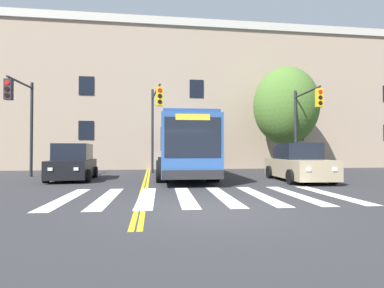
# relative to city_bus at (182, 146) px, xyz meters

# --- Properties ---
(ground_plane) EXTENTS (120.00, 120.00, 0.00)m
(ground_plane) POSITION_rel_city_bus_xyz_m (-0.33, -10.08, -1.72)
(ground_plane) COLOR #303033
(crosswalk) EXTENTS (9.24, 4.55, 0.01)m
(crosswalk) POSITION_rel_city_bus_xyz_m (-0.06, -7.91, -1.71)
(crosswalk) COLOR white
(crosswalk) RESTS_ON ground
(lane_line_yellow_inner) EXTENTS (0.12, 36.00, 0.01)m
(lane_line_yellow_inner) POSITION_rel_city_bus_xyz_m (-2.12, 6.09, -1.72)
(lane_line_yellow_inner) COLOR gold
(lane_line_yellow_inner) RESTS_ON ground
(lane_line_yellow_outer) EXTENTS (0.12, 36.00, 0.01)m
(lane_line_yellow_outer) POSITION_rel_city_bus_xyz_m (-1.96, 6.09, -1.72)
(lane_line_yellow_outer) COLOR gold
(lane_line_yellow_outer) RESTS_ON ground
(city_bus) EXTENTS (3.13, 12.02, 3.17)m
(city_bus) POSITION_rel_city_bus_xyz_m (0.00, 0.00, 0.00)
(city_bus) COLOR #2D5699
(city_bus) RESTS_ON ground
(car_black_near_lane) EXTENTS (2.18, 4.03, 1.81)m
(car_black_near_lane) POSITION_rel_city_bus_xyz_m (-5.68, -1.90, -0.89)
(car_black_near_lane) COLOR black
(car_black_near_lane) RESTS_ON ground
(car_tan_far_lane) EXTENTS (2.34, 4.78, 1.83)m
(car_tan_far_lane) POSITION_rel_city_bus_xyz_m (5.27, -3.75, -0.89)
(car_tan_far_lane) COLOR tan
(car_tan_far_lane) RESTS_ON ground
(car_teal_behind_bus) EXTENTS (2.39, 4.12, 1.85)m
(car_teal_behind_bus) POSITION_rel_city_bus_xyz_m (-0.75, 10.53, -0.87)
(car_teal_behind_bus) COLOR #236B70
(car_teal_behind_bus) RESTS_ON ground
(traffic_light_near_corner) EXTENTS (0.52, 3.51, 5.38)m
(traffic_light_near_corner) POSITION_rel_city_bus_xyz_m (7.39, -0.50, 1.89)
(traffic_light_near_corner) COLOR #28282D
(traffic_light_near_corner) RESTS_ON ground
(traffic_light_far_corner) EXTENTS (0.35, 2.84, 5.31)m
(traffic_light_far_corner) POSITION_rel_city_bus_xyz_m (-8.55, -0.76, 1.87)
(traffic_light_far_corner) COLOR #28282D
(traffic_light_far_corner) RESTS_ON ground
(traffic_light_overhead) EXTENTS (0.63, 4.35, 5.50)m
(traffic_light_overhead) POSITION_rel_city_bus_xyz_m (-1.59, 0.54, 1.95)
(traffic_light_overhead) COLOR #28282D
(traffic_light_overhead) RESTS_ON ground
(street_tree_curbside_large) EXTENTS (5.88, 5.67, 7.53)m
(street_tree_curbside_large) POSITION_rel_city_bus_xyz_m (7.85, 3.08, 2.96)
(street_tree_curbside_large) COLOR #4C3D2D
(street_tree_curbside_large) RESTS_ON ground
(building_facade) EXTENTS (41.81, 8.32, 11.96)m
(building_facade) POSITION_rel_city_bus_xyz_m (1.68, 9.80, 4.27)
(building_facade) COLOR tan
(building_facade) RESTS_ON ground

